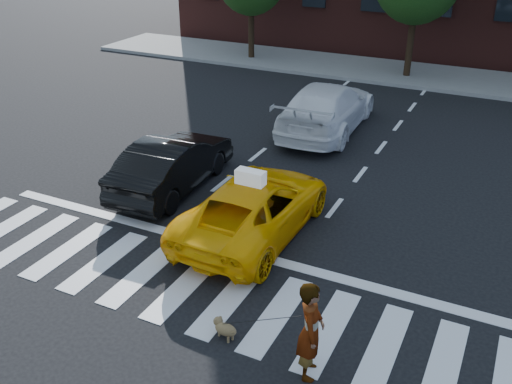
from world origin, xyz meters
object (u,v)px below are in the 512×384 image
(white_suv, at_px, (327,107))
(dog, at_px, (224,328))
(black_sedan, at_px, (173,163))
(taxi, at_px, (255,207))
(woman, at_px, (311,331))

(white_suv, relative_size, dog, 9.83)
(white_suv, bearing_deg, black_sedan, 67.41)
(taxi, bearing_deg, dog, 108.43)
(taxi, relative_size, dog, 8.53)
(black_sedan, height_order, white_suv, white_suv)
(black_sedan, distance_m, woman, 7.38)
(black_sedan, distance_m, white_suv, 6.26)
(taxi, bearing_deg, black_sedan, -19.99)
(taxi, relative_size, white_suv, 0.87)
(white_suv, relative_size, woman, 3.14)
(taxi, height_order, woman, woman)
(woman, relative_size, dog, 3.13)
(woman, height_order, dog, woman)
(woman, bearing_deg, black_sedan, 32.99)
(black_sedan, bearing_deg, taxi, 156.22)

